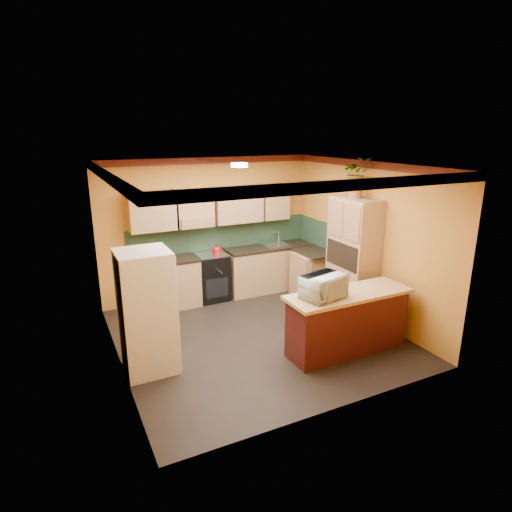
{
  "coord_description": "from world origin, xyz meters",
  "views": [
    {
      "loc": [
        -2.76,
        -5.6,
        3.18
      ],
      "look_at": [
        0.22,
        0.45,
        1.19
      ],
      "focal_mm": 30.0,
      "sensor_mm": 36.0,
      "label": 1
    }
  ],
  "objects_px": {
    "stove": "(212,277)",
    "base_cabinets_back": "(241,273)",
    "microwave": "(323,287)",
    "pantry": "(353,259)",
    "fridge": "(147,312)",
    "breakfast_bar": "(347,323)"
  },
  "relations": [
    {
      "from": "fridge",
      "to": "breakfast_bar",
      "type": "relative_size",
      "value": 0.94
    },
    {
      "from": "stove",
      "to": "breakfast_bar",
      "type": "xyz_separation_m",
      "value": [
        1.08,
        -2.81,
        -0.02
      ]
    },
    {
      "from": "fridge",
      "to": "microwave",
      "type": "relative_size",
      "value": 2.82
    },
    {
      "from": "fridge",
      "to": "microwave",
      "type": "height_order",
      "value": "fridge"
    },
    {
      "from": "pantry",
      "to": "breakfast_bar",
      "type": "relative_size",
      "value": 1.17
    },
    {
      "from": "stove",
      "to": "base_cabinets_back",
      "type": "bearing_deg",
      "value": 0.0
    },
    {
      "from": "breakfast_bar",
      "to": "microwave",
      "type": "bearing_deg",
      "value": 180.0
    },
    {
      "from": "stove",
      "to": "microwave",
      "type": "distance_m",
      "value": 2.95
    },
    {
      "from": "fridge",
      "to": "base_cabinets_back",
      "type": "bearing_deg",
      "value": 41.57
    },
    {
      "from": "fridge",
      "to": "pantry",
      "type": "distance_m",
      "value": 3.61
    },
    {
      "from": "breakfast_bar",
      "to": "microwave",
      "type": "height_order",
      "value": "microwave"
    },
    {
      "from": "microwave",
      "to": "stove",
      "type": "bearing_deg",
      "value": 88.98
    },
    {
      "from": "stove",
      "to": "microwave",
      "type": "bearing_deg",
      "value": -77.51
    },
    {
      "from": "base_cabinets_back",
      "to": "stove",
      "type": "distance_m",
      "value": 0.63
    },
    {
      "from": "pantry",
      "to": "microwave",
      "type": "height_order",
      "value": "pantry"
    },
    {
      "from": "stove",
      "to": "microwave",
      "type": "height_order",
      "value": "microwave"
    },
    {
      "from": "stove",
      "to": "pantry",
      "type": "height_order",
      "value": "pantry"
    },
    {
      "from": "fridge",
      "to": "pantry",
      "type": "bearing_deg",
      "value": 3.57
    },
    {
      "from": "base_cabinets_back",
      "to": "pantry",
      "type": "xyz_separation_m",
      "value": [
        1.31,
        -1.81,
        0.61
      ]
    },
    {
      "from": "pantry",
      "to": "fridge",
      "type": "bearing_deg",
      "value": -176.43
    },
    {
      "from": "stove",
      "to": "breakfast_bar",
      "type": "bearing_deg",
      "value": -69.07
    },
    {
      "from": "microwave",
      "to": "base_cabinets_back",
      "type": "bearing_deg",
      "value": 76.46
    }
  ]
}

